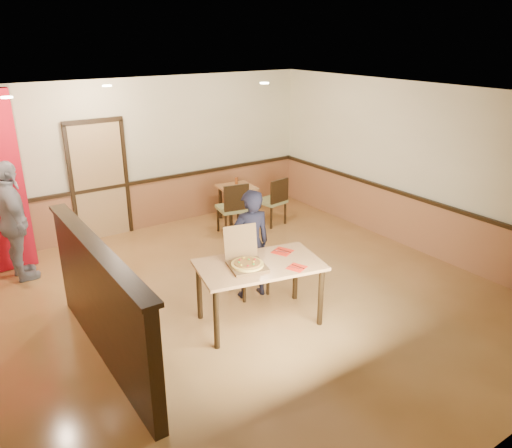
% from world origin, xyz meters
% --- Properties ---
extents(floor, '(7.00, 7.00, 0.00)m').
position_xyz_m(floor, '(0.00, 0.00, 0.00)').
color(floor, '#B17F44').
rests_on(floor, ground).
extents(ceiling, '(7.00, 7.00, 0.00)m').
position_xyz_m(ceiling, '(0.00, 0.00, 2.80)').
color(ceiling, black).
rests_on(ceiling, wall_back).
extents(wall_back, '(7.00, 0.00, 7.00)m').
position_xyz_m(wall_back, '(0.00, 3.50, 1.40)').
color(wall_back, beige).
rests_on(wall_back, floor).
extents(wall_right, '(0.00, 7.00, 7.00)m').
position_xyz_m(wall_right, '(3.50, 0.00, 1.40)').
color(wall_right, beige).
rests_on(wall_right, floor).
extents(wainscot_back, '(7.00, 0.04, 0.90)m').
position_xyz_m(wainscot_back, '(0.00, 3.47, 0.45)').
color(wainscot_back, '#9C643E').
rests_on(wainscot_back, floor).
extents(chair_rail_back, '(7.00, 0.06, 0.06)m').
position_xyz_m(chair_rail_back, '(0.00, 3.45, 0.92)').
color(chair_rail_back, black).
rests_on(chair_rail_back, wall_back).
extents(wainscot_right, '(0.04, 7.00, 0.90)m').
position_xyz_m(wainscot_right, '(3.47, 0.00, 0.45)').
color(wainscot_right, '#9C643E').
rests_on(wainscot_right, floor).
extents(chair_rail_right, '(0.06, 7.00, 0.06)m').
position_xyz_m(chair_rail_right, '(3.45, 0.00, 0.92)').
color(chair_rail_right, black).
rests_on(chair_rail_right, wall_right).
extents(back_door, '(0.90, 0.06, 2.10)m').
position_xyz_m(back_door, '(-0.80, 3.46, 1.05)').
color(back_door, tan).
rests_on(back_door, wall_back).
extents(booth_partition, '(0.20, 3.10, 1.44)m').
position_xyz_m(booth_partition, '(-2.00, -0.20, 0.74)').
color(booth_partition, black).
rests_on(booth_partition, floor).
extents(spot_a, '(0.14, 0.14, 0.02)m').
position_xyz_m(spot_a, '(-2.30, 1.80, 2.78)').
color(spot_a, '#FFF6B2').
rests_on(spot_a, ceiling).
extents(spot_b, '(0.14, 0.14, 0.02)m').
position_xyz_m(spot_b, '(-0.80, 2.50, 2.78)').
color(spot_b, '#FFF6B2').
rests_on(spot_b, ceiling).
extents(spot_c, '(0.14, 0.14, 0.02)m').
position_xyz_m(spot_c, '(1.40, 1.50, 2.78)').
color(spot_c, '#FFF6B2').
rests_on(spot_c, ceiling).
extents(main_table, '(1.70, 1.19, 0.83)m').
position_xyz_m(main_table, '(-0.10, -0.54, 0.72)').
color(main_table, tan).
rests_on(main_table, floor).
extents(diner_chair, '(0.49, 0.49, 0.98)m').
position_xyz_m(diner_chair, '(0.21, 0.25, 0.53)').
color(diner_chair, olive).
rests_on(diner_chair, floor).
extents(side_chair_left, '(0.57, 0.57, 1.00)m').
position_xyz_m(side_chair_left, '(1.21, 2.18, 0.55)').
color(side_chair_left, olive).
rests_on(side_chair_left, floor).
extents(side_chair_right, '(0.53, 0.53, 0.94)m').
position_xyz_m(side_chair_right, '(2.13, 2.19, 0.51)').
color(side_chair_right, olive).
rests_on(side_chair_right, floor).
extents(side_table, '(0.73, 0.73, 0.70)m').
position_xyz_m(side_table, '(1.67, 2.81, 0.53)').
color(side_table, tan).
rests_on(side_table, floor).
extents(diner, '(0.63, 0.47, 1.58)m').
position_xyz_m(diner, '(0.19, 0.10, 0.79)').
color(diner, black).
rests_on(diner, floor).
extents(passerby, '(0.50, 1.10, 1.84)m').
position_xyz_m(passerby, '(-2.39, 2.51, 0.92)').
color(passerby, gray).
rests_on(passerby, floor).
extents(pizza_box, '(0.54, 0.60, 0.46)m').
position_xyz_m(pizza_box, '(-0.27, -0.50, 0.89)').
color(pizza_box, brown).
rests_on(pizza_box, main_table).
extents(pizza, '(0.42, 0.42, 0.03)m').
position_xyz_m(pizza, '(-0.28, -0.55, 0.87)').
color(pizza, '#E9C454').
rests_on(pizza, pizza_box).
extents(napkin_near, '(0.27, 0.27, 0.01)m').
position_xyz_m(napkin_near, '(0.21, -0.89, 0.83)').
color(napkin_near, red).
rests_on(napkin_near, main_table).
extents(napkin_far, '(0.31, 0.31, 0.01)m').
position_xyz_m(napkin_far, '(0.36, -0.41, 0.83)').
color(napkin_far, red).
rests_on(napkin_far, main_table).
extents(condiment, '(0.05, 0.05, 0.14)m').
position_xyz_m(condiment, '(1.76, 2.95, 0.77)').
color(condiment, brown).
rests_on(condiment, side_table).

